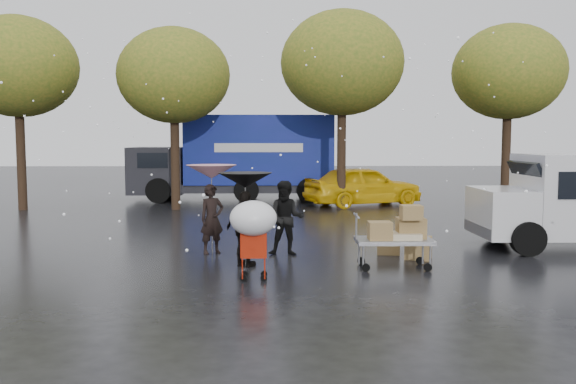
{
  "coord_description": "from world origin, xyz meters",
  "views": [
    {
      "loc": [
        0.12,
        -12.0,
        2.56
      ],
      "look_at": [
        0.38,
        1.0,
        1.42
      ],
      "focal_mm": 38.0,
      "sensor_mm": 36.0,
      "label": 1
    }
  ],
  "objects_px": {
    "shopping_cart": "(253,223)",
    "person_pink": "(212,219)",
    "yellow_taxi": "(363,186)",
    "blue_truck": "(240,158)",
    "person_black": "(246,229)",
    "vendor_cart": "(398,232)"
  },
  "relations": [
    {
      "from": "person_pink",
      "to": "blue_truck",
      "type": "relative_size",
      "value": 0.19
    },
    {
      "from": "shopping_cart",
      "to": "vendor_cart",
      "type": "bearing_deg",
      "value": 20.73
    },
    {
      "from": "blue_truck",
      "to": "person_pink",
      "type": "bearing_deg",
      "value": -89.62
    },
    {
      "from": "yellow_taxi",
      "to": "blue_truck",
      "type": "bearing_deg",
      "value": 44.44
    },
    {
      "from": "person_pink",
      "to": "person_black",
      "type": "distance_m",
      "value": 1.63
    },
    {
      "from": "blue_truck",
      "to": "yellow_taxi",
      "type": "relative_size",
      "value": 1.84
    },
    {
      "from": "vendor_cart",
      "to": "shopping_cart",
      "type": "distance_m",
      "value": 3.03
    },
    {
      "from": "shopping_cart",
      "to": "person_pink",
      "type": "bearing_deg",
      "value": 110.7
    },
    {
      "from": "vendor_cart",
      "to": "yellow_taxi",
      "type": "distance_m",
      "value": 11.31
    },
    {
      "from": "blue_truck",
      "to": "person_black",
      "type": "bearing_deg",
      "value": -86.14
    },
    {
      "from": "shopping_cart",
      "to": "yellow_taxi",
      "type": "distance_m",
      "value": 12.9
    },
    {
      "from": "person_pink",
      "to": "yellow_taxi",
      "type": "relative_size",
      "value": 0.34
    },
    {
      "from": "vendor_cart",
      "to": "yellow_taxi",
      "type": "relative_size",
      "value": 0.34
    },
    {
      "from": "person_black",
      "to": "vendor_cart",
      "type": "xyz_separation_m",
      "value": [
        3.02,
        -0.23,
        -0.04
      ]
    },
    {
      "from": "person_pink",
      "to": "yellow_taxi",
      "type": "bearing_deg",
      "value": 32.14
    },
    {
      "from": "shopping_cart",
      "to": "blue_truck",
      "type": "distance_m",
      "value": 14.64
    },
    {
      "from": "person_pink",
      "to": "blue_truck",
      "type": "height_order",
      "value": "blue_truck"
    },
    {
      "from": "person_black",
      "to": "yellow_taxi",
      "type": "distance_m",
      "value": 11.73
    },
    {
      "from": "person_pink",
      "to": "yellow_taxi",
      "type": "height_order",
      "value": "person_pink"
    },
    {
      "from": "shopping_cart",
      "to": "yellow_taxi",
      "type": "height_order",
      "value": "yellow_taxi"
    },
    {
      "from": "vendor_cart",
      "to": "blue_truck",
      "type": "height_order",
      "value": "blue_truck"
    },
    {
      "from": "person_black",
      "to": "yellow_taxi",
      "type": "xyz_separation_m",
      "value": [
        3.95,
        11.04,
        0.0
      ]
    }
  ]
}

